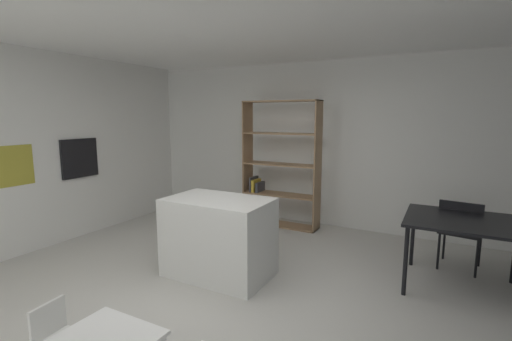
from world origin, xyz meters
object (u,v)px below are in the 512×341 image
object	(u,v)px
child_chair_left	(58,338)
dining_chair_far	(460,228)
dining_table	(465,226)
open_bookshelf	(279,166)
built_in_oven	(80,158)
kitchen_island	(219,237)

from	to	relation	value
child_chair_left	dining_chair_far	bearing A→B (deg)	-42.72
dining_table	open_bookshelf	bearing A→B (deg)	156.51
child_chair_left	dining_chair_far	size ratio (longest dim) A/B	0.65
open_bookshelf	dining_table	distance (m)	2.92
built_in_oven	dining_table	distance (m)	5.17
dining_chair_far	child_chair_left	bearing A→B (deg)	61.77
open_bookshelf	dining_table	size ratio (longest dim) A/B	1.81
dining_table	dining_chair_far	size ratio (longest dim) A/B	1.34
open_bookshelf	child_chair_left	size ratio (longest dim) A/B	3.71
built_in_oven	child_chair_left	xyz separation A→B (m)	(2.59, -2.10, -0.89)
built_in_oven	child_chair_left	bearing A→B (deg)	-39.12
kitchen_island	dining_table	size ratio (longest dim) A/B	1.02
dining_table	kitchen_island	bearing A→B (deg)	-159.45
open_bookshelf	dining_table	world-z (taller)	open_bookshelf
dining_table	dining_chair_far	bearing A→B (deg)	91.52
open_bookshelf	child_chair_left	distance (m)	4.07
child_chair_left	kitchen_island	bearing A→B (deg)	-7.29
dining_table	built_in_oven	bearing A→B (deg)	-171.68
dining_chair_far	open_bookshelf	bearing A→B (deg)	-5.38
built_in_oven	child_chair_left	distance (m)	3.45
kitchen_island	dining_table	xyz separation A→B (m)	(2.47, 0.92, 0.24)
dining_table	dining_chair_far	xyz separation A→B (m)	(-0.01, 0.51, -0.17)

